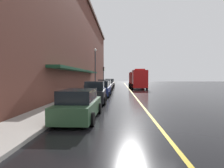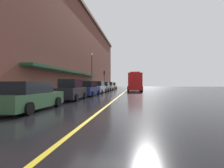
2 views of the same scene
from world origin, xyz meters
The scene contains 18 objects.
ground_plane centered at (0.00, 25.00, 0.00)m, with size 112.00×112.00×0.00m, color black.
sidewalk_left centered at (-6.20, 25.00, 0.07)m, with size 2.40×70.00×0.15m, color #ADA8A0.
lane_center_stripe centered at (0.00, 25.00, 0.00)m, with size 0.16×70.00×0.01m, color gold.
brick_building_left centered at (-13.16, 24.00, 7.97)m, with size 12.70×64.00×15.93m.
parked_car_0 centered at (-4.01, 1.04, 0.76)m, with size 2.10×4.76×1.61m.
parked_car_1 centered at (-3.94, 7.23, 0.88)m, with size 2.05×4.39×1.90m.
parked_car_2 centered at (-3.87, 12.60, 0.85)m, with size 2.12×4.86×1.82m.
parked_car_3 centered at (-4.00, 18.49, 0.87)m, with size 2.17×4.87×1.88m.
parked_car_4 centered at (-3.92, 24.09, 0.81)m, with size 2.06×4.63×1.74m.
parked_car_5 centered at (-3.94, 29.70, 0.86)m, with size 2.12×4.71×1.86m.
parked_car_6 centered at (-3.92, 35.83, 0.83)m, with size 2.04×4.62×1.78m.
fire_truck centered at (1.76, 27.33, 1.77)m, with size 3.12×9.27×3.72m.
parking_meter_0 centered at (-5.35, 9.52, 1.06)m, with size 0.14×0.18×1.33m.
parking_meter_1 centered at (-5.35, 15.03, 1.06)m, with size 0.14×0.18×1.33m.
parking_meter_2 centered at (-5.35, 16.29, 1.06)m, with size 0.14×0.18×1.33m.
parking_meter_3 centered at (-5.35, 2.55, 1.06)m, with size 0.14×0.18×1.33m.
street_lamp_left centered at (-5.95, 22.30, 4.40)m, with size 0.44×0.44×6.94m.
traffic_light_near centered at (-5.29, 31.18, 3.16)m, with size 0.38×0.36×4.30m.
Camera 2 is at (1.91, -7.79, 1.51)m, focal length 27.17 mm.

